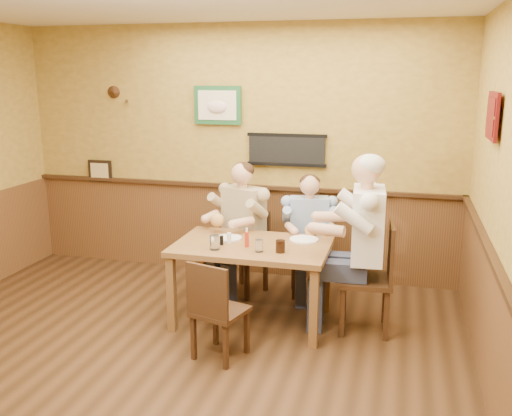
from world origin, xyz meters
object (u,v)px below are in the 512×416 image
Objects in this scene: water_glass_left at (214,242)px; pepper_shaker at (222,240)px; chair_near_side at (220,309)px; chair_back_left at (244,252)px; dining_table at (252,253)px; diner_tan_shirt at (244,235)px; cola_tumbler at (280,246)px; water_glass_mid at (259,246)px; chair_right_end at (365,277)px; diner_white_elder at (367,254)px; chair_back_right at (308,257)px; diner_blue_polo at (308,242)px; hot_sauce_bottle at (247,238)px; salt_shaker at (229,238)px.

pepper_shaker is at bearing 83.25° from water_glass_left.
chair_back_left is at bearing -65.72° from chair_near_side.
chair_near_side reaches higher than dining_table.
water_glass_left is at bearing -137.93° from dining_table.
diner_tan_shirt is 11.62× the size of cola_tumbler.
water_glass_mid is 0.39m from pepper_shaker.
dining_table is at bearing 149.06° from cola_tumbler.
pepper_shaker is (0.01, -0.78, 0.36)m from chair_back_left.
chair_right_end is 0.22m from diner_white_elder.
chair_right_end is at bearing -3.34° from chair_back_left.
diner_white_elder reaches higher than chair_back_right.
diner_blue_polo is at bearing 84.79° from cola_tumbler.
chair_right_end is 1.33m from pepper_shaker.
chair_back_left is 1.05× the size of chair_near_side.
chair_back_left is at bearing 176.64° from diner_blue_polo.
chair_near_side is (-0.46, -1.52, 0.02)m from chair_back_right.
diner_white_elder is (1.03, 0.07, 0.06)m from dining_table.
diner_blue_polo is 0.97m from diner_white_elder.
diner_tan_shirt reaches higher than dining_table.
hot_sauce_bottle is (-1.05, -0.17, 0.33)m from chair_right_end.
diner_blue_polo is at bearing 53.79° from pepper_shaker.
water_glass_mid is (0.39, -0.89, 0.18)m from diner_tan_shirt.
chair_back_left is at bearing 113.79° from water_glass_mid.
hot_sauce_bottle is at bearing -127.40° from chair_back_right.
chair_back_left is at bearing 90.98° from pepper_shaker.
dining_table is 1.22× the size of diner_blue_polo.
cola_tumbler is 1.11× the size of salt_shaker.
diner_white_elder is at bearing 4.48° from salt_shaker.
chair_near_side is at bearing -78.74° from salt_shaker.
chair_near_side is at bearing -119.28° from diner_blue_polo.
chair_back_left is 0.70× the size of diner_tan_shirt.
salt_shaker is at bearing -138.90° from diner_blue_polo.
chair_right_end is 10.41× the size of salt_shaker.
diner_blue_polo reaches higher than water_glass_left.
salt_shaker reaches higher than pepper_shaker.
water_glass_mid is (-0.91, -0.28, 0.30)m from chair_right_end.
chair_right_end is 0.82m from cola_tumbler.
cola_tumbler is 0.68× the size of hot_sauce_bottle.
diner_blue_polo reaches higher than chair_right_end.
dining_table is at bearing -90.30° from chair_right_end.
chair_back_right is 7.38× the size of water_glass_mid.
pepper_shaker is at bearing -67.14° from chair_back_left.
water_glass_mid is at bearing -44.33° from diner_tan_shirt.
diner_white_elder reaches higher than chair_near_side.
diner_tan_shirt is at bearing 111.86° from dining_table.
dining_table is 1.75× the size of chair_back_right.
water_glass_left is 0.40m from water_glass_mid.
dining_table is 0.88m from diner_blue_polo.
diner_blue_polo reaches higher than hot_sauce_bottle.
water_glass_left reaches higher than pepper_shaker.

